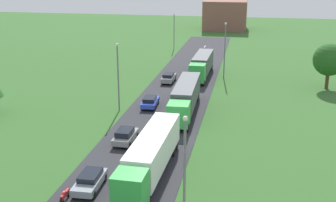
% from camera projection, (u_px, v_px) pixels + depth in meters
% --- Properties ---
extents(road, '(10.00, 140.00, 0.06)m').
position_uv_depth(road, '(147.00, 142.00, 46.74)').
color(road, '#2B2B30').
rests_on(road, ground).
extents(lane_marking_centre, '(0.16, 122.02, 0.01)m').
position_uv_depth(lane_marking_centre, '(137.00, 158.00, 43.01)').
color(lane_marking_centre, white).
rests_on(lane_marking_centre, road).
extents(truck_lead, '(2.79, 14.59, 3.58)m').
position_uv_depth(truck_lead, '(151.00, 155.00, 38.64)').
color(truck_lead, green).
rests_on(truck_lead, road).
extents(truck_second, '(2.89, 14.52, 3.57)m').
position_uv_depth(truck_second, '(185.00, 97.00, 55.47)').
color(truck_second, green).
rests_on(truck_second, road).
extents(truck_third, '(2.68, 12.71, 3.53)m').
position_uv_depth(truck_third, '(202.00, 64.00, 73.05)').
color(truck_third, green).
rests_on(truck_third, road).
extents(car_second, '(1.94, 4.46, 1.38)m').
position_uv_depth(car_second, '(90.00, 180.00, 36.94)').
color(car_second, '#8C939E').
rests_on(car_second, road).
extents(car_third, '(1.89, 4.17, 1.52)m').
position_uv_depth(car_third, '(125.00, 136.00, 46.38)').
color(car_third, gray).
rests_on(car_third, road).
extents(car_fourth, '(2.01, 4.38, 1.39)m').
position_uv_depth(car_fourth, '(150.00, 101.00, 57.91)').
color(car_fourth, blue).
rests_on(car_fourth, road).
extents(car_fifth, '(1.81, 4.33, 1.49)m').
position_uv_depth(car_fifth, '(169.00, 77.00, 69.79)').
color(car_fifth, gray).
rests_on(car_fifth, road).
extents(motorcycle_courier, '(0.28, 1.94, 0.91)m').
position_uv_depth(motorcycle_courier, '(65.00, 195.00, 35.14)').
color(motorcycle_courier, black).
rests_on(motorcycle_courier, road).
extents(lamppost_lead, '(0.36, 0.36, 8.86)m').
position_uv_depth(lamppost_lead, '(185.00, 172.00, 29.42)').
color(lamppost_lead, slate).
rests_on(lamppost_lead, ground).
extents(lamppost_second, '(0.36, 0.36, 8.75)m').
position_uv_depth(lamppost_second, '(118.00, 74.00, 55.36)').
color(lamppost_second, slate).
rests_on(lamppost_second, ground).
extents(lamppost_third, '(0.36, 0.36, 9.15)m').
position_uv_depth(lamppost_third, '(225.00, 48.00, 71.11)').
color(lamppost_third, slate).
rests_on(lamppost_third, ground).
extents(lamppost_fourth, '(0.36, 0.36, 7.79)m').
position_uv_depth(lamppost_fourth, '(174.00, 29.00, 96.03)').
color(lamppost_fourth, slate).
rests_on(lamppost_fourth, ground).
extents(tree_maple, '(4.82, 4.82, 6.88)m').
position_uv_depth(tree_maple, '(329.00, 60.00, 65.39)').
color(tree_maple, '#513823').
rests_on(tree_maple, ground).
extents(distant_building, '(11.86, 11.87, 8.08)m').
position_uv_depth(distant_building, '(225.00, 15.00, 124.98)').
color(distant_building, brown).
rests_on(distant_building, ground).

